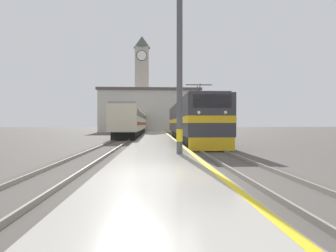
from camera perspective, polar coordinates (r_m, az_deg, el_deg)
ground_plane at (r=37.95m, az=-2.71°, el=-2.10°), size 200.00×200.00×0.00m
platform at (r=32.95m, az=-2.68°, el=-2.27°), size 3.69×140.00×0.26m
rail_track_near at (r=33.13m, az=3.00°, el=-2.42°), size 2.83×140.00×0.16m
rail_track_far at (r=33.11m, az=-8.46°, el=-2.43°), size 2.83×140.00×0.16m
locomotive_train at (r=25.05m, az=4.91°, el=1.00°), size 2.92×19.10×4.76m
passenger_train at (r=50.16m, az=-6.57°, el=0.93°), size 2.92×49.20×3.89m
catenary_mast at (r=13.04m, az=2.81°, el=13.42°), size 2.51×0.31×8.87m
clock_tower at (r=71.17m, az=-5.68°, el=9.85°), size 4.41×4.41×25.09m
station_building at (r=56.76m, az=-3.98°, el=3.31°), size 21.07×9.73×8.96m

